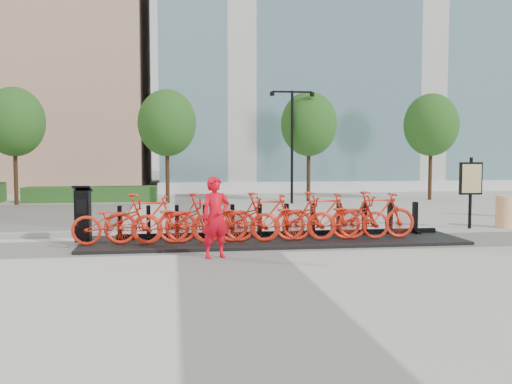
{
  "coord_description": "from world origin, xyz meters",
  "views": [
    {
      "loc": [
        -1.24,
        -13.9,
        2.29
      ],
      "look_at": [
        1.0,
        1.5,
        1.2
      ],
      "focal_mm": 40.0,
      "sensor_mm": 36.0,
      "label": 1
    }
  ],
  "objects": [
    {
      "name": "worker_red",
      "position": [
        -0.34,
        -1.66,
        0.88
      ],
      "size": [
        0.74,
        0.59,
        1.76
      ],
      "primitive_type": "imported",
      "rotation": [
        0.0,
        0.0,
        0.29
      ],
      "color": "red",
      "rests_on": "ground"
    },
    {
      "name": "construction_barrel",
      "position": [
        8.71,
        2.07,
        0.48
      ],
      "size": [
        0.6,
        0.6,
        0.96
      ],
      "primitive_type": "cylinder",
      "rotation": [
        0.0,
        0.0,
        0.23
      ],
      "color": "#FF6D00",
      "rests_on": "ground"
    },
    {
      "name": "bike_8",
      "position": [
        3.16,
        -0.05,
        0.63
      ],
      "size": [
        2.1,
        0.73,
        1.1
      ],
      "primitive_type": "imported",
      "rotation": [
        0.0,
        0.0,
        1.57
      ],
      "color": "red",
      "rests_on": "dock_pad"
    },
    {
      "name": "ground",
      "position": [
        0.0,
        0.0,
        0.0
      ],
      "size": [
        120.0,
        120.0,
        0.0
      ],
      "primitive_type": "plane",
      "color": "#9C9C8E"
    },
    {
      "name": "tree_3",
      "position": [
        11.0,
        12.0,
        3.59
      ],
      "size": [
        2.6,
        2.6,
        5.1
      ],
      "color": "#493018",
      "rests_on": "ground"
    },
    {
      "name": "kiosk",
      "position": [
        -3.46,
        0.54,
        0.75
      ],
      "size": [
        0.46,
        0.39,
        1.4
      ],
      "rotation": [
        0.0,
        0.0,
        -0.08
      ],
      "color": "black",
      "rests_on": "dock_pad"
    },
    {
      "name": "bike_3",
      "position": [
        -0.44,
        -0.05,
        0.69
      ],
      "size": [
        2.03,
        0.57,
        1.22
      ],
      "primitive_type": "imported",
      "rotation": [
        0.0,
        0.0,
        1.57
      ],
      "color": "red",
      "rests_on": "dock_pad"
    },
    {
      "name": "bike_6",
      "position": [
        1.72,
        -0.05,
        0.63
      ],
      "size": [
        2.1,
        0.73,
        1.1
      ],
      "primitive_type": "imported",
      "rotation": [
        0.0,
        0.0,
        1.57
      ],
      "color": "red",
      "rests_on": "dock_pad"
    },
    {
      "name": "bike_7",
      "position": [
        2.44,
        -0.05,
        0.69
      ],
      "size": [
        2.03,
        0.57,
        1.22
      ],
      "primitive_type": "imported",
      "rotation": [
        0.0,
        0.0,
        1.57
      ],
      "color": "red",
      "rests_on": "dock_pad"
    },
    {
      "name": "tree_0",
      "position": [
        -8.0,
        12.0,
        3.59
      ],
      "size": [
        2.6,
        2.6,
        5.1
      ],
      "color": "#493018",
      "rests_on": "ground"
    },
    {
      "name": "dock_pad",
      "position": [
        1.3,
        0.3,
        0.04
      ],
      "size": [
        9.6,
        2.4,
        0.08
      ],
      "primitive_type": "cube",
      "color": "black",
      "rests_on": "ground"
    },
    {
      "name": "bike_9",
      "position": [
        3.88,
        -0.05,
        0.69
      ],
      "size": [
        2.03,
        0.57,
        1.22
      ],
      "primitive_type": "imported",
      "rotation": [
        0.0,
        0.0,
        1.57
      ],
      "color": "red",
      "rests_on": "dock_pad"
    },
    {
      "name": "tree_1",
      "position": [
        -1.5,
        12.0,
        3.59
      ],
      "size": [
        2.6,
        2.6,
        5.1
      ],
      "color": "#493018",
      "rests_on": "ground"
    },
    {
      "name": "bike_2",
      "position": [
        -1.16,
        -0.05,
        0.63
      ],
      "size": [
        2.1,
        0.73,
        1.1
      ],
      "primitive_type": "imported",
      "rotation": [
        0.0,
        0.0,
        1.57
      ],
      "color": "red",
      "rests_on": "dock_pad"
    },
    {
      "name": "bike_0",
      "position": [
        -2.6,
        -0.05,
        0.63
      ],
      "size": [
        2.1,
        0.73,
        1.1
      ],
      "primitive_type": "imported",
      "rotation": [
        0.0,
        0.0,
        1.57
      ],
      "color": "red",
      "rests_on": "dock_pad"
    },
    {
      "name": "tree_2",
      "position": [
        5.0,
        12.0,
        3.59
      ],
      "size": [
        2.6,
        2.6,
        5.1
      ],
      "color": "#493018",
      "rests_on": "ground"
    },
    {
      "name": "bike_5",
      "position": [
        1.0,
        -0.05,
        0.69
      ],
      "size": [
        2.03,
        0.57,
        1.22
      ],
      "primitive_type": "imported",
      "rotation": [
        0.0,
        0.0,
        1.57
      ],
      "color": "red",
      "rests_on": "dock_pad"
    },
    {
      "name": "map_sign",
      "position": [
        7.56,
        1.98,
        1.41
      ],
      "size": [
        0.7,
        0.13,
        2.14
      ],
      "rotation": [
        0.0,
        0.0,
        -0.02
      ],
      "color": "black",
      "rests_on": "ground"
    },
    {
      "name": "bike_4",
      "position": [
        0.28,
        -0.05,
        0.63
      ],
      "size": [
        2.1,
        0.73,
        1.1
      ],
      "primitive_type": "imported",
      "rotation": [
        0.0,
        0.0,
        1.57
      ],
      "color": "red",
      "rests_on": "dock_pad"
    },
    {
      "name": "streetlamp",
      "position": [
        4.0,
        11.0,
        3.13
      ],
      "size": [
        2.0,
        0.2,
        5.0
      ],
      "color": "black",
      "rests_on": "ground"
    },
    {
      "name": "hedge_b",
      "position": [
        -5.0,
        13.2,
        0.35
      ],
      "size": [
        6.0,
        1.2,
        0.7
      ],
      "primitive_type": "cube",
      "color": "#2A561B",
      "rests_on": "ground"
    },
    {
      "name": "bike_1",
      "position": [
        -1.88,
        -0.05,
        0.69
      ],
      "size": [
        2.03,
        0.57,
        1.22
      ],
      "primitive_type": "imported",
      "rotation": [
        0.0,
        0.0,
        1.57
      ],
      "color": "red",
      "rests_on": "dock_pad"
    },
    {
      "name": "dock_rail_posts",
      "position": [
        1.36,
        0.77,
        0.51
      ],
      "size": [
        8.02,
        0.5,
        0.85
      ],
      "primitive_type": null,
      "color": "black",
      "rests_on": "dock_pad"
    },
    {
      "name": "glass_building",
      "position": [
        14.0,
        26.0,
        12.0
      ],
      "size": [
        32.0,
        16.0,
        24.0
      ],
      "primitive_type": "cube",
      "color": "slate",
      "rests_on": "ground"
    }
  ]
}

